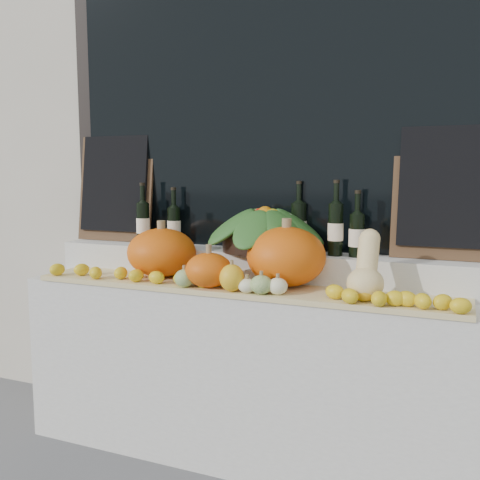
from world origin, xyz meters
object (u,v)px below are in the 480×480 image
Objects in this scene: pumpkin_left at (162,252)px; wine_bottle_tall at (299,226)px; pumpkin_right at (286,257)px; produce_bowl at (265,229)px; butternut_squash at (366,271)px.

wine_bottle_tall is (0.66, 0.27, 0.14)m from pumpkin_left.
produce_bowl is at bearing 134.45° from pumpkin_right.
wine_bottle_tall is at bearing 28.91° from produce_bowl.
pumpkin_left is 0.95× the size of pumpkin_right.
butternut_squash is at bearing -16.69° from pumpkin_right.
wine_bottle_tall is at bearing 22.59° from pumpkin_left.
produce_bowl reaches higher than butternut_squash.
produce_bowl is at bearing -151.09° from wine_bottle_tall.
butternut_squash is at bearing -5.53° from pumpkin_left.
produce_bowl reaches higher than pumpkin_left.
wine_bottle_tall is (-0.02, 0.26, 0.12)m from pumpkin_right.
produce_bowl is 0.18m from wine_bottle_tall.
pumpkin_right is at bearing 1.29° from pumpkin_left.
produce_bowl is (-0.17, 0.17, 0.11)m from pumpkin_right.
pumpkin_left is at bearing -178.71° from pumpkin_right.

